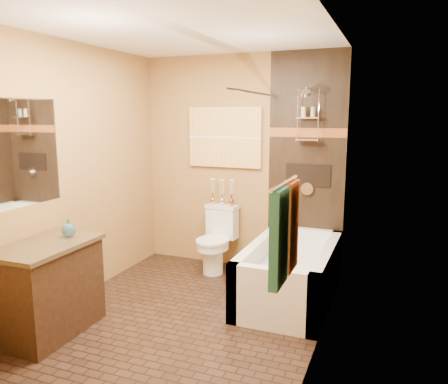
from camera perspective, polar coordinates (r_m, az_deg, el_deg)
The scene contains 23 objects.
floor at distance 4.15m, azimuth -5.13°, elevation -15.87°, with size 3.00×3.00×0.00m, color black.
wall_left at distance 4.45m, azimuth -19.35°, elevation 2.23°, with size 0.02×3.00×2.50m, color olive.
wall_right at distance 3.41m, azimuth 12.86°, elevation 0.31°, with size 0.02×3.00×2.50m, color olive.
wall_back at distance 5.15m, azimuth 2.18°, elevation 3.78°, with size 2.40×0.02×2.50m, color olive.
wall_front at distance 2.56m, azimuth -20.89°, elevation -3.31°, with size 2.40×0.02×2.50m, color olive.
ceiling at distance 3.80m, azimuth -5.76°, elevation 20.45°, with size 3.00×3.00×0.00m, color silver.
alcove_tile_back at distance 4.93m, azimuth 10.67°, elevation 3.34°, with size 0.85×0.01×2.50m, color black.
alcove_tile_right at distance 4.14m, azimuth 14.31°, elevation 1.95°, with size 0.01×1.50×2.50m, color black.
mosaic_band_back at distance 4.89m, azimuth 10.79°, elevation 7.63°, with size 0.85×0.01×0.10m, color brown.
mosaic_band_right at distance 4.11m, azimuth 14.39°, elevation 7.07°, with size 0.01×1.50×0.10m, color brown.
alcove_niche at distance 4.93m, azimuth 10.90°, elevation 2.16°, with size 0.50×0.01×0.25m, color black.
shower_fixtures at distance 4.79m, azimuth 10.87°, elevation 8.13°, with size 0.24×0.33×1.16m.
curtain_rod at distance 4.28m, azimuth 4.00°, elevation 12.82°, with size 0.03×0.03×1.55m, color silver.
towel_bar at distance 2.37m, azimuth 7.89°, elevation 1.17°, with size 0.02×0.02×0.55m, color silver.
towel_teal at distance 2.30m, azimuth 7.19°, elevation -5.97°, with size 0.05×0.22×0.52m, color #216B6E.
towel_rust at distance 2.54m, azimuth 8.67°, elevation -4.44°, with size 0.05×0.22×0.52m, color #8F3C1A.
sunset_painting at distance 5.17m, azimuth 0.10°, elevation 7.15°, with size 0.90×0.04×0.70m, color gold.
vanity_mirror at distance 3.93m, azimuth -25.86°, elevation 4.50°, with size 0.01×1.00×0.90m, color white.
bathtub at distance 4.47m, azimuth 8.70°, elevation -10.94°, with size 0.80×1.50×0.55m.
toilet at distance 5.13m, azimuth -0.96°, elevation -6.15°, with size 0.40×0.58×0.75m.
vanity at distance 3.99m, azimuth -22.00°, elevation -11.57°, with size 0.55×0.89×0.78m.
teal_bottle at distance 3.98m, azimuth -19.64°, elevation -4.46°, with size 0.12×0.12×0.19m, color #276576, non-canonical shape.
bud_vases at distance 5.16m, azimuth -0.25°, elevation 0.07°, with size 0.30×0.06×0.30m.
Camera 1 is at (1.70, -3.32, 1.81)m, focal length 35.00 mm.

